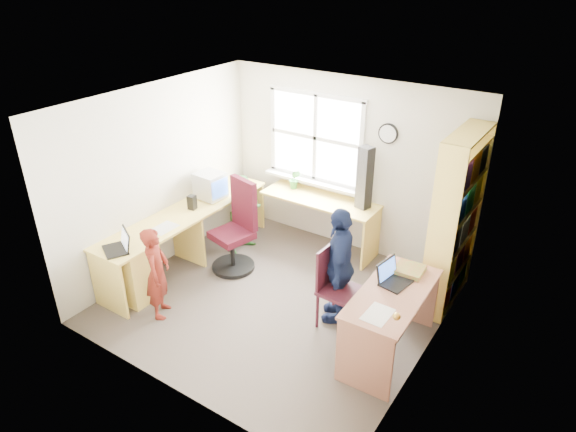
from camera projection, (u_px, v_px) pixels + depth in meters
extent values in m
cube|color=#4A413A|center=(277.00, 302.00, 6.21)|extent=(3.60, 3.40, 0.02)
cube|color=white|center=(274.00, 104.00, 5.10)|extent=(3.60, 3.40, 0.02)
cube|color=beige|center=(348.00, 165.00, 6.92)|extent=(3.60, 0.02, 2.40)
cube|color=beige|center=(162.00, 287.00, 4.39)|extent=(3.60, 0.02, 2.40)
cube|color=beige|center=(159.00, 177.00, 6.54)|extent=(0.02, 3.40, 2.40)
cube|color=beige|center=(435.00, 261.00, 4.76)|extent=(0.02, 3.40, 2.40)
cube|color=white|center=(315.00, 138.00, 7.01)|extent=(1.40, 0.01, 1.20)
cube|color=white|center=(315.00, 138.00, 7.01)|extent=(1.48, 0.04, 1.28)
cube|color=olive|center=(384.00, 340.00, 4.09)|extent=(0.02, 0.82, 2.00)
sphere|color=gold|center=(397.00, 316.00, 4.35)|extent=(0.07, 0.07, 0.07)
cylinder|color=black|center=(388.00, 134.00, 6.38)|extent=(0.26, 0.03, 0.26)
cylinder|color=white|center=(388.00, 134.00, 6.37)|extent=(0.22, 0.01, 0.22)
cube|color=#FFDC65|center=(186.00, 213.00, 6.68)|extent=(0.60, 2.70, 0.03)
cube|color=#FFDC65|center=(320.00, 199.00, 7.04)|extent=(1.65, 0.56, 0.03)
cube|color=#FFDC65|center=(188.00, 238.00, 6.85)|extent=(0.56, 0.03, 0.72)
cube|color=#FFDC65|center=(108.00, 285.00, 5.87)|extent=(0.56, 0.03, 0.72)
cube|color=#FFDC65|center=(249.00, 202.00, 7.83)|extent=(0.56, 0.03, 0.72)
cube|color=#FFDC65|center=(371.00, 239.00, 6.82)|extent=(0.03, 0.52, 0.72)
cube|color=#FFDC65|center=(133.00, 271.00, 6.14)|extent=(0.54, 0.45, 0.72)
cube|color=#A36A51|center=(393.00, 293.00, 5.08)|extent=(0.64, 1.33, 0.03)
cube|color=#A36A51|center=(363.00, 361.00, 4.78)|extent=(0.57, 0.05, 0.73)
cube|color=#A36A51|center=(411.00, 293.00, 5.74)|extent=(0.57, 0.05, 0.73)
cube|color=#FFDC65|center=(440.00, 240.00, 5.41)|extent=(0.30, 0.02, 2.10)
cube|color=#FFDC65|center=(468.00, 205.00, 6.16)|extent=(0.30, 0.02, 2.10)
cube|color=#FFDC65|center=(470.00, 133.00, 5.31)|extent=(0.30, 1.00, 0.02)
cube|color=#FFDC65|center=(443.00, 293.00, 6.24)|extent=(0.30, 1.00, 0.02)
cube|color=#FFDC65|center=(447.00, 269.00, 6.07)|extent=(0.30, 1.00, 0.02)
cube|color=#FFDC65|center=(452.00, 241.00, 5.90)|extent=(0.30, 1.00, 0.02)
cube|color=#FFDC65|center=(457.00, 211.00, 5.73)|extent=(0.30, 1.00, 0.02)
cube|color=#FFDC65|center=(462.00, 180.00, 5.55)|extent=(0.30, 1.00, 0.02)
cube|color=#FFDC65|center=(468.00, 147.00, 5.38)|extent=(0.30, 1.00, 0.02)
cube|color=red|center=(436.00, 296.00, 5.95)|extent=(0.25, 0.28, 0.27)
cube|color=#1B46A5|center=(445.00, 282.00, 6.18)|extent=(0.25, 0.30, 0.29)
cube|color=#218940|center=(453.00, 270.00, 6.40)|extent=(0.25, 0.26, 0.30)
cube|color=yellow|center=(441.00, 268.00, 5.78)|extent=(0.25, 0.28, 0.30)
cube|color=#833789|center=(450.00, 255.00, 6.01)|extent=(0.25, 0.30, 0.32)
cube|color=orange|center=(458.00, 246.00, 6.24)|extent=(0.25, 0.26, 0.29)
cube|color=#292929|center=(446.00, 238.00, 5.60)|extent=(0.25, 0.28, 0.32)
cube|color=silver|center=(454.00, 228.00, 5.84)|extent=(0.25, 0.30, 0.29)
cube|color=red|center=(462.00, 218.00, 6.06)|extent=(0.25, 0.26, 0.30)
cube|color=#1B46A5|center=(450.00, 209.00, 5.43)|extent=(0.25, 0.28, 0.29)
cube|color=#218940|center=(460.00, 197.00, 5.67)|extent=(0.25, 0.30, 0.30)
cube|color=yellow|center=(468.00, 187.00, 5.89)|extent=(0.25, 0.26, 0.32)
cube|color=#833789|center=(456.00, 175.00, 5.26)|extent=(0.25, 0.28, 0.30)
cube|color=orange|center=(465.00, 164.00, 5.49)|extent=(0.25, 0.30, 0.32)
cube|color=#292929|center=(473.00, 158.00, 5.72)|extent=(0.25, 0.26, 0.29)
cylinder|color=black|center=(233.00, 266.00, 6.84)|extent=(0.69, 0.69, 0.05)
cylinder|color=black|center=(233.00, 251.00, 6.73)|extent=(0.07, 0.07, 0.43)
cube|color=#400C17|center=(232.00, 235.00, 6.62)|extent=(0.56, 0.56, 0.09)
cube|color=#400C17|center=(244.00, 203.00, 6.58)|extent=(0.45, 0.18, 0.67)
cylinder|color=#461723|center=(317.00, 311.00, 5.67)|extent=(0.04, 0.04, 0.45)
cylinder|color=#461723|center=(345.00, 323.00, 5.49)|extent=(0.04, 0.04, 0.45)
cylinder|color=#461723|center=(334.00, 295.00, 5.93)|extent=(0.04, 0.04, 0.45)
cylinder|color=#461723|center=(361.00, 306.00, 5.75)|extent=(0.04, 0.04, 0.45)
cube|color=#461723|center=(340.00, 291.00, 5.60)|extent=(0.43, 0.43, 0.04)
cube|color=#461723|center=(327.00, 266.00, 5.59)|extent=(0.04, 0.40, 0.50)
cube|color=silver|center=(211.00, 197.00, 7.05)|extent=(0.29, 0.23, 0.02)
cube|color=silver|center=(210.00, 185.00, 6.97)|extent=(0.39, 0.35, 0.35)
cube|color=#3F72F2|center=(220.00, 189.00, 6.87)|extent=(0.02, 0.29, 0.25)
cube|color=black|center=(115.00, 250.00, 5.79)|extent=(0.41, 0.37, 0.02)
cube|color=black|center=(125.00, 239.00, 5.80)|extent=(0.32, 0.21, 0.22)
cube|color=white|center=(125.00, 239.00, 5.79)|extent=(0.28, 0.17, 0.18)
cube|color=black|center=(396.00, 283.00, 5.20)|extent=(0.29, 0.36, 0.02)
cube|color=black|center=(387.00, 269.00, 5.23)|extent=(0.11, 0.33, 0.22)
cube|color=#3F72F2|center=(387.00, 269.00, 5.23)|extent=(0.09, 0.29, 0.18)
cube|color=black|center=(192.00, 202.00, 6.71)|extent=(0.11, 0.11, 0.19)
cube|color=black|center=(220.00, 187.00, 7.17)|extent=(0.10, 0.10, 0.18)
cube|color=black|center=(365.00, 178.00, 6.60)|extent=(0.20, 0.19, 0.84)
cube|color=red|center=(410.00, 270.00, 5.38)|extent=(0.30, 0.30, 0.06)
cube|color=silver|center=(164.00, 228.00, 6.27)|extent=(0.23, 0.33, 0.00)
cube|color=silver|center=(378.00, 314.00, 4.76)|extent=(0.23, 0.33, 0.00)
imported|color=#307A35|center=(295.00, 179.00, 7.27)|extent=(0.19, 0.17, 0.29)
imported|color=maroon|center=(157.00, 273.00, 5.74)|extent=(0.44, 0.49, 1.12)
imported|color=#31732E|center=(245.00, 213.00, 7.07)|extent=(0.50, 0.60, 1.11)
imported|color=#162147|center=(339.00, 265.00, 5.63)|extent=(0.62, 0.88, 1.39)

